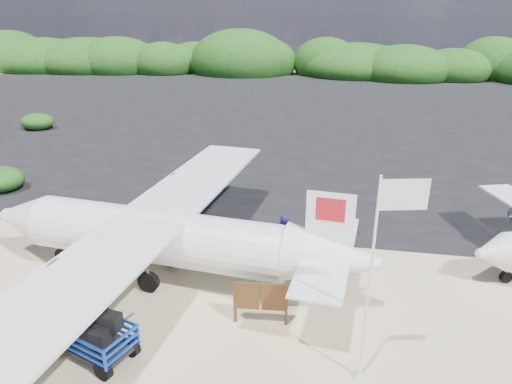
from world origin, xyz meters
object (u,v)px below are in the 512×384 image
flagpole (359,377)px  aircraft_small (238,95)px  aircraft_large (470,124)px  baggage_cart (95,355)px  signboard (260,323)px  crew_a (284,238)px  crew_b (314,269)px  crew_c (347,232)px

flagpole → aircraft_small: 41.45m
aircraft_large → baggage_cart: bearing=67.0°
signboard → baggage_cart: bearing=-157.6°
signboard → aircraft_small: 39.10m
crew_a → aircraft_small: 35.60m
signboard → crew_a: bearing=81.7°
aircraft_small → crew_b: bearing=88.9°
flagpole → baggage_cart: bearing=-176.3°
crew_a → crew_b: 2.14m
baggage_cart → flagpole: (7.00, 0.45, 0.00)m
signboard → crew_c: size_ratio=1.10×
aircraft_large → crew_c: bearing=72.5°
signboard → crew_c: crew_c is taller
aircraft_small → crew_c: bearing=91.9°
crew_b → aircraft_large: bearing=-115.0°
crew_a → signboard: bearing=100.6°
crew_c → flagpole: bearing=96.6°
crew_a → crew_c: (2.27, 1.27, -0.17)m
aircraft_small → signboard: bearing=86.1°
crew_b → baggage_cart: bearing=33.8°
crew_a → baggage_cart: bearing=67.1°
aircraft_small → aircraft_large: bearing=137.3°
signboard → crew_b: size_ratio=1.00×
signboard → crew_a: (0.23, 3.69, 0.95)m
signboard → aircraft_small: aircraft_small is taller
signboard → aircraft_large: bearing=61.2°
baggage_cart → crew_b: bearing=55.6°
baggage_cart → aircraft_small: aircraft_small is taller
baggage_cart → aircraft_small: 40.47m
crew_a → crew_b: size_ratio=1.12×
signboard → crew_a: size_ratio=0.90×
baggage_cart → signboard: signboard is taller
baggage_cart → flagpole: bearing=23.5°
crew_a → crew_b: (1.19, -1.78, -0.10)m
crew_a → aircraft_small: size_ratio=0.26×
crew_a → crew_c: size_ratio=1.23×
flagpole → crew_c: (-0.33, 6.63, 0.77)m
baggage_cart → aircraft_large: (16.64, 29.95, 0.00)m
crew_a → aircraft_large: size_ratio=0.12×
crew_c → signboard: bearing=67.0°
crew_a → crew_c: bearing=-136.6°
crew_b → crew_c: bearing=-111.5°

